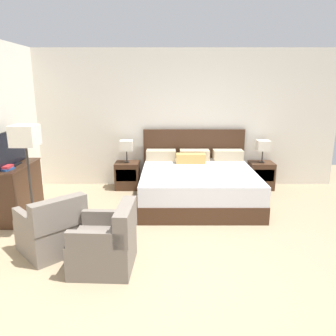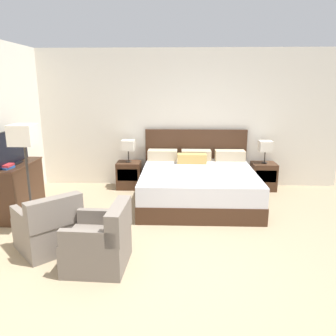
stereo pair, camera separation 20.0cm
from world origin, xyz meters
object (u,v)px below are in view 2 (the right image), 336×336
Objects in this scene: bed at (198,184)px; armchair_by_window at (49,229)px; nightstand_right at (263,176)px; dresser at (17,189)px; book_red_cover at (4,167)px; floor_lamp at (24,144)px; nightstand_left at (129,175)px; table_lamp_left at (128,146)px; book_blue_cover at (5,165)px; tv at (12,148)px; table_lamp_right at (266,146)px; armchair_companion at (101,243)px.

bed reaches higher than armchair_by_window.
nightstand_right is 0.51× the size of dresser.
book_red_cover is 0.16× the size of floor_lamp.
nightstand_left is 0.51× the size of dresser.
bed is at bearing 19.21° from book_red_cover.
dresser is at bearing -136.95° from table_lamp_left.
table_lamp_left reaches higher than nightstand_left.
book_red_cover is at bearing 180.00° from book_blue_cover.
book_blue_cover is (0.02, -0.29, -0.21)m from tv.
table_lamp_left is at bearing 180.00° from table_lamp_right.
book_red_cover is 2.18m from armchair_companion.
table_lamp_right is at bearing 0.03° from nightstand_left.
nightstand_right is 2.12× the size of book_red_cover.
armchair_by_window is at bearing -49.79° from tv.
floor_lamp is at bearing 134.56° from armchair_by_window.
book_red_cover reaches higher than dresser.
armchair_companion is at bearing -26.11° from armchair_by_window.
bed is 2.56m from armchair_companion.
dresser is 1.50m from armchair_by_window.
book_red_cover reaches higher than nightstand_left.
tv is at bearing -136.75° from table_lamp_left.
table_lamp_right is 0.42× the size of dresser.
book_red_cover reaches higher than nightstand_right.
armchair_companion is at bearing -35.27° from book_red_cover.
armchair_companion reaches higher than nightstand_left.
nightstand_right is at bearing 30.66° from floor_lamp.
bed reaches higher than table_lamp_right.
nightstand_right is 0.56× the size of armchair_by_window.
tv is 3.65× the size of book_red_cover.
nightstand_left is 2.69m from armchair_by_window.
floor_lamp reaches higher than dresser.
book_blue_cover is 2.16m from armchair_companion.
armchair_by_window is 0.62× the size of floor_lamp.
table_lamp_left is (-2.71, 0.00, 0.61)m from nightstand_right.
nightstand_right is 2.76× the size of book_blue_cover.
book_red_cover is at bearing -92.04° from tv.
bed reaches higher than book_red_cover.
bed is at bearing 14.15° from tv.
nightstand_left is 1.22× the size of table_lamp_right.
floor_lamp is (0.56, -0.74, 0.86)m from dresser.
table_lamp_left is 2.21m from dresser.
book_red_cover reaches higher than armchair_companion.
nightstand_left is 2.45m from book_red_cover.
bed is at bearing 43.43° from armchair_by_window.
bed is 3.82× the size of nightstand_right.
book_blue_cover reaches higher than nightstand_right.
armchair_by_window is (0.97, -0.85, -0.58)m from book_red_cover.
armchair_by_window is (-3.34, -2.62, 0.01)m from nightstand_right.
dresser is 1.41× the size of armchair_companion.
tv is 0.60× the size of floor_lamp.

